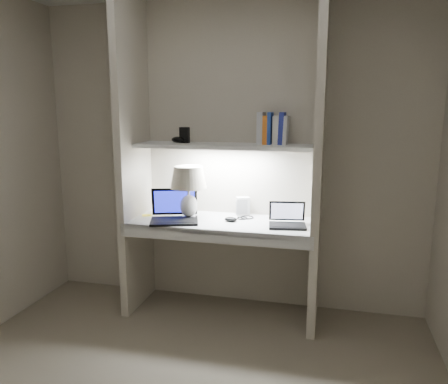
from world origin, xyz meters
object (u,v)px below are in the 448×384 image
(laptop_main, at_px, (174,214))
(table_lamp, at_px, (188,184))
(speaker, at_px, (243,206))
(book_row, at_px, (273,129))
(laptop_netbook, at_px, (287,220))

(laptop_main, bearing_deg, table_lamp, 22.09)
(table_lamp, distance_m, speaker, 0.50)
(speaker, relative_size, book_row, 0.61)
(laptop_netbook, xyz_separation_m, speaker, (-0.39, 0.24, 0.03))
(table_lamp, bearing_deg, book_row, 15.15)
(laptop_main, bearing_deg, speaker, 13.07)
(speaker, bearing_deg, book_row, -33.68)
(laptop_netbook, bearing_deg, book_row, 119.11)
(laptop_netbook, height_order, book_row, book_row)
(table_lamp, relative_size, laptop_netbook, 1.39)
(book_row, bearing_deg, laptop_main, -160.92)
(laptop_main, relative_size, book_row, 1.80)
(laptop_netbook, bearing_deg, laptop_main, 175.18)
(laptop_main, xyz_separation_m, book_row, (0.73, 0.25, 0.66))
(speaker, bearing_deg, table_lamp, -173.21)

